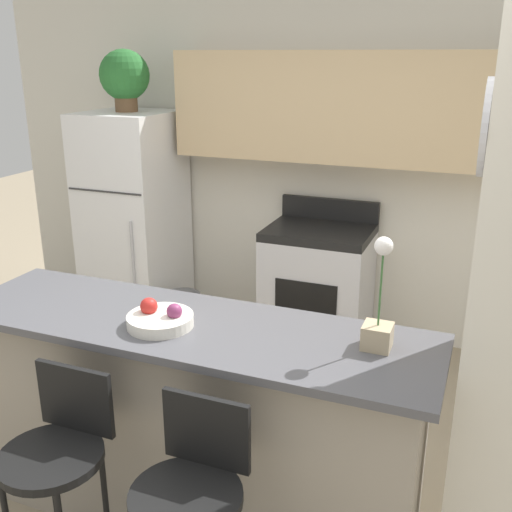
# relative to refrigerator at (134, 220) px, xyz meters

# --- Properties ---
(wall_back) EXTENTS (5.60, 0.38, 2.55)m
(wall_back) POSITION_rel_refrigerator_xyz_m (1.60, 0.33, 0.64)
(wall_back) COLOR silver
(wall_back) RESTS_ON ground_plane
(counter_bar) EXTENTS (2.14, 0.62, 1.01)m
(counter_bar) POSITION_rel_refrigerator_xyz_m (1.48, -1.88, -0.33)
(counter_bar) COLOR gray
(counter_bar) RESTS_ON ground_plane
(refrigerator) EXTENTS (0.66, 0.74, 1.68)m
(refrigerator) POSITION_rel_refrigerator_xyz_m (0.00, 0.00, 0.00)
(refrigerator) COLOR white
(refrigerator) RESTS_ON ground_plane
(stove_range) EXTENTS (0.74, 0.60, 1.07)m
(stove_range) POSITION_rel_refrigerator_xyz_m (1.51, 0.08, -0.38)
(stove_range) COLOR silver
(stove_range) RESTS_ON ground_plane
(bar_stool_left) EXTENTS (0.40, 0.40, 0.95)m
(bar_stool_left) POSITION_rel_refrigerator_xyz_m (1.19, -2.42, -0.20)
(bar_stool_left) COLOR black
(bar_stool_left) RESTS_ON ground_plane
(bar_stool_right) EXTENTS (0.40, 0.40, 0.95)m
(bar_stool_right) POSITION_rel_refrigerator_xyz_m (1.77, -2.42, -0.20)
(bar_stool_right) COLOR black
(bar_stool_right) RESTS_ON ground_plane
(potted_plant_on_fridge) EXTENTS (0.37, 0.37, 0.45)m
(potted_plant_on_fridge) POSITION_rel_refrigerator_xyz_m (-0.00, 0.00, 1.09)
(potted_plant_on_fridge) COLOR brown
(potted_plant_on_fridge) RESTS_ON refrigerator
(orchid_vase) EXTENTS (0.11, 0.11, 0.45)m
(orchid_vase) POSITION_rel_refrigerator_xyz_m (2.27, -1.81, 0.30)
(orchid_vase) COLOR tan
(orchid_vase) RESTS_ON counter_bar
(fruit_bowl) EXTENTS (0.28, 0.28, 0.11)m
(fruit_bowl) POSITION_rel_refrigerator_xyz_m (1.39, -1.95, 0.20)
(fruit_bowl) COLOR silver
(fruit_bowl) RESTS_ON counter_bar
(trash_bin) EXTENTS (0.28, 0.28, 0.38)m
(trash_bin) POSITION_rel_refrigerator_xyz_m (0.55, -0.26, -0.65)
(trash_bin) COLOR #59595B
(trash_bin) RESTS_ON ground_plane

